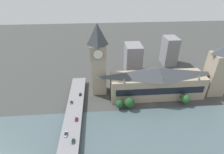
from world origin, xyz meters
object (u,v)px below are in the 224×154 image
Objects in this scene: parliament_hall at (157,82)px; car_southbound_mid at (71,102)px; clock_tower at (98,59)px; car_northbound_lead at (73,141)px; victoria_tower at (217,71)px; road_bridge at (69,142)px; car_southbound_lead at (80,94)px; car_northbound_tail at (76,119)px; car_northbound_mid at (66,134)px.

parliament_hall is 79.58m from car_southbound_mid.
clock_tower reaches higher than car_northbound_lead.
victoria_tower is 139.19m from car_northbound_lead.
road_bridge is at bearing 125.19° from parliament_hall.
car_southbound_lead is at bearing 90.81° from victoria_tower.
car_northbound_lead is 1.00× the size of car_northbound_tail.
car_northbound_tail is (20.05, -0.22, -0.03)m from car_northbound_lead.
parliament_hall is 92.08m from road_bridge.
clock_tower reaches higher than road_bridge.
clock_tower is 1.29× the size of victoria_tower.
parliament_hall is at bearing -64.97° from car_northbound_tail.
car_northbound_mid is (-47.26, 77.72, -8.63)m from parliament_hall.
parliament_hall is 79.76m from car_northbound_tail.
car_northbound_lead reaches higher than road_bridge.
car_northbound_mid reaches higher than car_northbound_tail.
car_southbound_lead is at bearing -3.82° from road_bridge.
car_southbound_mid is (-22.57, 24.59, -29.51)m from clock_tower.
parliament_hall reaches higher than car_northbound_tail.
victoria_tower is at bearing -89.94° from parliament_hall.
clock_tower reaches higher than car_northbound_mid.
car_northbound_mid is 1.21× the size of car_southbound_lead.
car_northbound_lead is at bearing -171.62° from car_southbound_mid.
car_southbound_lead is at bearing -31.72° from car_southbound_mid.
car_northbound_tail is (-33.61, 126.93, -18.11)m from victoria_tower.
car_northbound_lead is at bearing 163.72° from clock_tower.
car_northbound_tail is at bearing -0.62° from car_northbound_lead.
road_bridge is 33.92× the size of car_northbound_mid.
car_northbound_mid is at bearing -179.37° from car_southbound_mid.
car_southbound_mid is at bearing 4.72° from road_bridge.
victoria_tower is 0.32× the size of road_bridge.
car_northbound_lead is 20.05m from car_northbound_tail.
parliament_hall is at bearing 90.06° from victoria_tower.
car_southbound_mid is at bearing 16.63° from car_northbound_tail.
car_southbound_lead is 1.03× the size of car_southbound_mid.
victoria_tower is at bearing -67.12° from car_northbound_lead.
victoria_tower reaches higher than car_northbound_tail.
parliament_hall is 71.92m from car_southbound_lead.
car_southbound_mid is at bearing 132.55° from clock_tower.
car_northbound_mid is at bearing 157.06° from clock_tower.
car_northbound_mid is (-57.22, 24.21, -29.53)m from clock_tower.
car_northbound_tail is 1.01× the size of car_southbound_lead.
car_southbound_mid is at bearing 148.28° from car_southbound_lead.
car_southbound_mid is at bearing 99.18° from parliament_hall.
car_northbound_mid is at bearing 121.30° from parliament_hall.
car_northbound_tail is at bearing 179.16° from car_southbound_lead.
clock_tower reaches higher than victoria_tower.
road_bridge is at bearing 112.12° from victoria_tower.
car_northbound_mid is 14.91m from car_northbound_tail.
car_southbound_mid is (-10.87, 6.72, 0.06)m from car_southbound_lead.
car_southbound_lead is 12.78m from car_southbound_mid.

